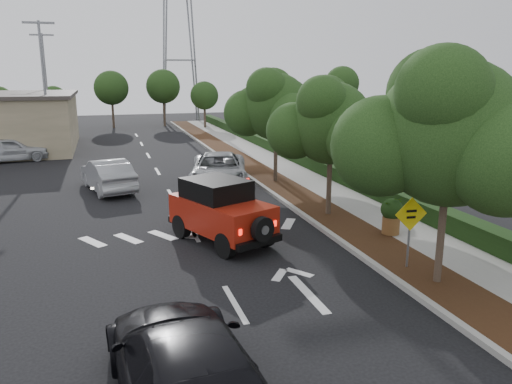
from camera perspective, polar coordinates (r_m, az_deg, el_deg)
name	(u,v)px	position (r m, az deg, el deg)	size (l,w,h in m)	color
ground	(235,304)	(12.90, -2.43, -12.66)	(120.00, 120.00, 0.00)	black
curb	(263,187)	(25.02, 0.81, 0.58)	(0.20, 70.00, 0.15)	#9E9B93
planting_strip	(282,186)	(25.34, 2.97, 0.70)	(1.80, 70.00, 0.12)	black
sidewalk	(316,184)	(26.04, 6.90, 0.97)	(2.00, 70.00, 0.12)	gray
hedge	(341,176)	(26.56, 9.69, 1.87)	(0.80, 70.00, 0.80)	black
transmission_tower	(181,121)	(60.14, -8.53, 7.99)	(7.00, 4.00, 28.00)	slate
street_tree_near	(436,285)	(14.80, 19.92, -9.95)	(3.80, 3.80, 5.92)	black
street_tree_mid	(328,216)	(20.44, 8.22, -2.76)	(3.20, 3.20, 5.32)	black
street_tree_far	(275,183)	(26.28, 2.22, 1.03)	(3.40, 3.40, 5.62)	black
light_pole_a	(51,155)	(37.82, -22.36, 3.88)	(2.00, 0.22, 9.00)	slate
light_pole_b	(51,136)	(49.76, -22.35, 5.98)	(2.00, 0.22, 9.00)	slate
red_jeep	(218,210)	(17.12, -4.35, -2.07)	(3.23, 4.41, 2.16)	black
silver_suv_ahead	(219,170)	(25.37, -4.30, 2.49)	(2.79, 6.04, 1.68)	#97999E
black_suv_oncoming	(187,370)	(8.98, -7.94, -19.45)	(2.31, 5.69, 1.65)	black
silver_sedan_oncoming	(108,175)	(25.48, -16.60, 1.88)	(1.66, 4.76, 1.57)	#93959A
parked_suv	(10,149)	(36.18, -26.33, 4.39)	(1.90, 4.72, 1.61)	#B7BBC0
speed_hump_sign	(410,223)	(15.05, 17.21, -3.38)	(1.00, 0.11, 2.12)	slate
terracotta_planter	(392,212)	(18.12, 15.24, -2.26)	(0.77, 0.77, 1.34)	brown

